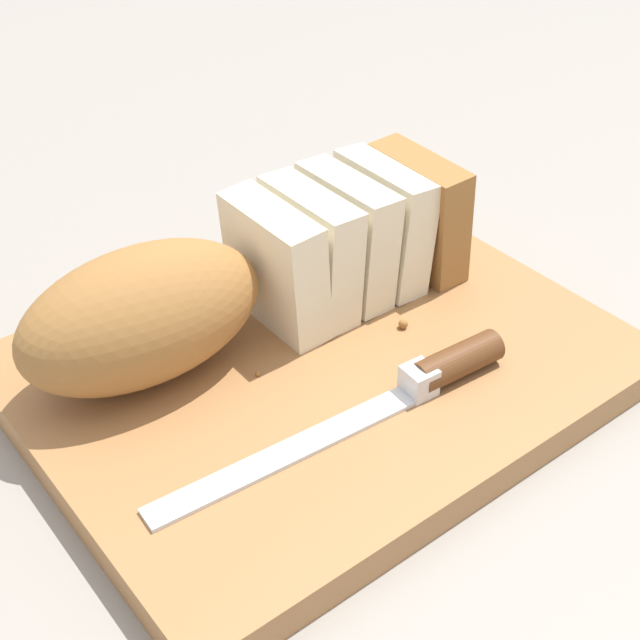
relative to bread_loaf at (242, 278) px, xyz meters
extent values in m
plane|color=gray|center=(0.03, -0.06, -0.07)|extent=(3.00, 3.00, 0.00)
cube|color=#9E6B3D|center=(0.03, -0.06, -0.06)|extent=(0.41, 0.32, 0.02)
ellipsoid|color=#996633|center=(-0.08, 0.00, 0.00)|extent=(0.18, 0.10, 0.09)
cube|color=beige|center=(0.02, 0.00, 0.00)|extent=(0.04, 0.09, 0.10)
cube|color=beige|center=(0.06, 0.00, 0.00)|extent=(0.03, 0.09, 0.09)
cube|color=beige|center=(0.09, 0.00, 0.00)|extent=(0.04, 0.09, 0.10)
cube|color=beige|center=(0.13, 0.00, 0.00)|extent=(0.04, 0.09, 0.10)
cube|color=#996633|center=(0.16, -0.01, 0.00)|extent=(0.04, 0.09, 0.10)
cube|color=silver|center=(-0.05, -0.12, -0.05)|extent=(0.20, 0.03, 0.00)
cylinder|color=#593319|center=(0.09, -0.13, -0.04)|extent=(0.07, 0.03, 0.02)
cube|color=silver|center=(0.05, -0.13, -0.04)|extent=(0.02, 0.02, 0.02)
sphere|color=#996633|center=(0.09, -0.07, -0.04)|extent=(0.01, 0.01, 0.01)
sphere|color=#996633|center=(-0.02, -0.05, -0.05)|extent=(0.00, 0.00, 0.00)
camera|label=1|loc=(-0.28, -0.45, 0.35)|focal=50.54mm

